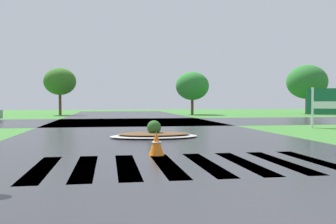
% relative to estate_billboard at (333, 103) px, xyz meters
% --- Properties ---
extents(asphalt_roadway, '(11.19, 80.00, 0.01)m').
position_rel_estate_billboard_xyz_m(asphalt_roadway, '(-10.10, -4.47, -1.35)').
color(asphalt_roadway, '#2B2B30').
rests_on(asphalt_roadway, ground).
extents(asphalt_cross_road, '(90.00, 10.07, 0.01)m').
position_rel_estate_billboard_xyz_m(asphalt_cross_road, '(-10.10, 7.68, -1.35)').
color(asphalt_cross_road, '#2B2B30').
rests_on(asphalt_cross_road, ground).
extents(crosswalk_stripes, '(6.75, 3.29, 0.01)m').
position_rel_estate_billboard_xyz_m(crosswalk_stripes, '(-10.10, -9.80, -1.35)').
color(crosswalk_stripes, white).
rests_on(crosswalk_stripes, ground).
extents(estate_billboard, '(2.50, 1.18, 2.18)m').
position_rel_estate_billboard_xyz_m(estate_billboard, '(0.00, 0.00, 0.00)').
color(estate_billboard, white).
rests_on(estate_billboard, ground).
extents(median_island, '(3.47, 2.01, 0.68)m').
position_rel_estate_billboard_xyz_m(median_island, '(-10.07, -3.54, -1.23)').
color(median_island, '#9E9B93').
rests_on(median_island, ground).
extents(traffic_cone, '(0.41, 0.41, 0.64)m').
position_rel_estate_billboard_xyz_m(traffic_cone, '(-10.59, -8.28, -1.05)').
color(traffic_cone, orange).
rests_on(traffic_cone, ground).
extents(background_treeline, '(44.06, 5.22, 5.60)m').
position_rel_estate_billboard_xyz_m(background_treeline, '(-7.03, 20.89, 2.07)').
color(background_treeline, '#4C3823').
rests_on(background_treeline, ground).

